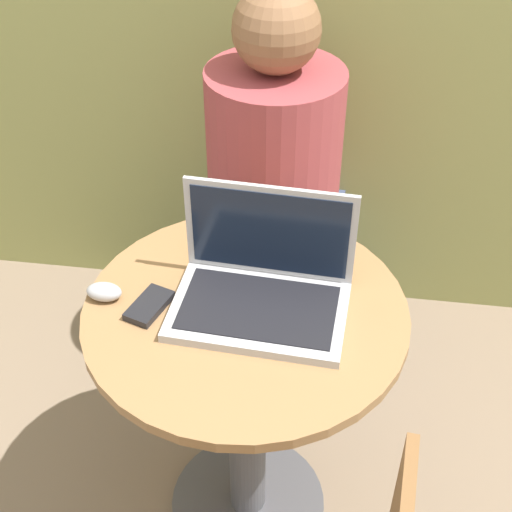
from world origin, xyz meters
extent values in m
plane|color=#7F6B56|center=(0.00, 0.00, 0.00)|extent=(12.00, 12.00, 0.00)
cylinder|color=#4C4C51|center=(0.00, 0.00, 0.01)|extent=(0.41, 0.41, 0.02)
cylinder|color=#4C4C51|center=(0.00, 0.00, 0.36)|extent=(0.09, 0.09, 0.69)
cylinder|color=olive|center=(0.00, 0.00, 0.72)|extent=(0.68, 0.68, 0.02)
cube|color=#B7B7BC|center=(0.03, -0.02, 0.74)|extent=(0.37, 0.25, 0.02)
cube|color=black|center=(0.03, -0.02, 0.75)|extent=(0.32, 0.20, 0.00)
cube|color=#B7B7BC|center=(0.04, 0.10, 0.86)|extent=(0.35, 0.03, 0.22)
cube|color=#141E33|center=(0.04, 0.09, 0.86)|extent=(0.33, 0.02, 0.19)
cube|color=black|center=(-0.20, -0.03, 0.74)|extent=(0.09, 0.12, 0.02)
ellipsoid|color=#B2B2B7|center=(-0.30, -0.01, 0.75)|extent=(0.07, 0.05, 0.04)
cube|color=#3D4766|center=(0.00, 0.71, 0.22)|extent=(0.39, 0.54, 0.44)
cylinder|color=#993D42|center=(-0.01, 0.58, 0.71)|extent=(0.36, 0.36, 0.54)
sphere|color=brown|center=(-0.01, 0.58, 1.09)|extent=(0.22, 0.22, 0.22)
camera|label=1|loc=(0.17, -1.05, 1.75)|focal=50.00mm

